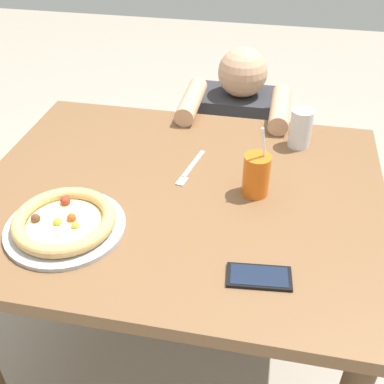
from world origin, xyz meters
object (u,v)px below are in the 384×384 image
object	(u,v)px
fork	(189,169)
drink_cup_colored	(256,175)
pizza_near	(64,222)
cell_phone	(259,277)
water_cup_clear	(301,128)
diner_seated	(237,156)

from	to	relation	value
fork	drink_cup_colored	bearing A→B (deg)	-20.73
pizza_near	drink_cup_colored	world-z (taller)	drink_cup_colored
pizza_near	cell_phone	bearing A→B (deg)	-8.25
drink_cup_colored	pizza_near	bearing A→B (deg)	-151.49
water_cup_clear	diner_seated	world-z (taller)	diner_seated
diner_seated	pizza_near	bearing A→B (deg)	-110.23
water_cup_clear	fork	world-z (taller)	water_cup_clear
fork	diner_seated	bearing A→B (deg)	81.77
water_cup_clear	fork	size ratio (longest dim) A/B	0.63
fork	diner_seated	world-z (taller)	diner_seated
drink_cup_colored	diner_seated	size ratio (longest dim) A/B	0.24
cell_phone	water_cup_clear	bearing A→B (deg)	82.94
pizza_near	fork	world-z (taller)	pizza_near
pizza_near	drink_cup_colored	bearing A→B (deg)	28.51
drink_cup_colored	fork	distance (m)	0.23
fork	cell_phone	bearing A→B (deg)	-58.64
water_cup_clear	pizza_near	bearing A→B (deg)	-137.06
diner_seated	water_cup_clear	bearing A→B (deg)	-59.93
fork	cell_phone	size ratio (longest dim) A/B	1.29
cell_phone	fork	bearing A→B (deg)	121.36
drink_cup_colored	diner_seated	world-z (taller)	drink_cup_colored
drink_cup_colored	cell_phone	xyz separation A→B (m)	(0.04, -0.33, -0.06)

